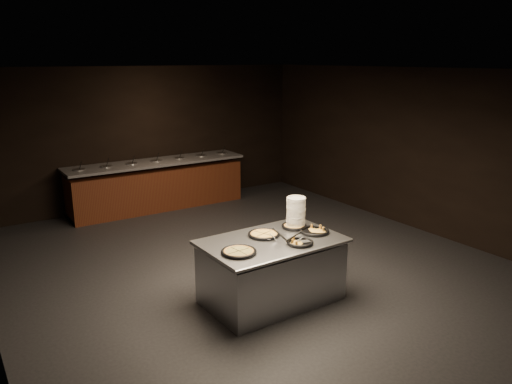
% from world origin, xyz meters
% --- Properties ---
extents(room, '(7.02, 8.02, 2.92)m').
position_xyz_m(room, '(0.00, 0.00, 1.45)').
color(room, black).
rests_on(room, ground).
extents(salad_bar, '(3.70, 0.83, 1.18)m').
position_xyz_m(salad_bar, '(0.00, 3.56, 0.44)').
color(salad_bar, '#532A13').
rests_on(salad_bar, ground).
extents(serving_counter, '(1.77, 1.16, 0.84)m').
position_xyz_m(serving_counter, '(-0.38, -1.13, 0.40)').
color(serving_counter, silver).
rests_on(serving_counter, ground).
extents(plate_stack, '(0.26, 0.26, 0.41)m').
position_xyz_m(plate_stack, '(0.19, -0.90, 1.04)').
color(plate_stack, silver).
rests_on(plate_stack, serving_counter).
extents(pan_veggie_whole, '(0.42, 0.42, 0.04)m').
position_xyz_m(pan_veggie_whole, '(-0.96, -1.29, 0.86)').
color(pan_veggie_whole, black).
rests_on(pan_veggie_whole, serving_counter).
extents(pan_cheese_whole, '(0.41, 0.41, 0.04)m').
position_xyz_m(pan_cheese_whole, '(-0.38, -0.96, 0.86)').
color(pan_cheese_whole, black).
rests_on(pan_cheese_whole, serving_counter).
extents(pan_cheese_slices_a, '(0.34, 0.34, 0.04)m').
position_xyz_m(pan_cheese_slices_a, '(0.15, -0.91, 0.86)').
color(pan_cheese_slices_a, black).
rests_on(pan_cheese_slices_a, serving_counter).
extents(pan_cheese_slices_b, '(0.34, 0.34, 0.04)m').
position_xyz_m(pan_cheese_slices_b, '(-0.17, -1.44, 0.86)').
color(pan_cheese_slices_b, black).
rests_on(pan_cheese_slices_b, serving_counter).
extents(pan_veggie_slices, '(0.39, 0.39, 0.04)m').
position_xyz_m(pan_veggie_slices, '(0.25, -1.21, 0.86)').
color(pan_veggie_slices, black).
rests_on(pan_veggie_slices, serving_counter).
extents(server_left, '(0.21, 0.31, 0.17)m').
position_xyz_m(server_left, '(-0.36, -1.20, 0.91)').
color(server_left, silver).
rests_on(server_left, serving_counter).
extents(server_right, '(0.32, 0.15, 0.16)m').
position_xyz_m(server_right, '(-0.20, -1.42, 0.91)').
color(server_right, silver).
rests_on(server_right, serving_counter).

